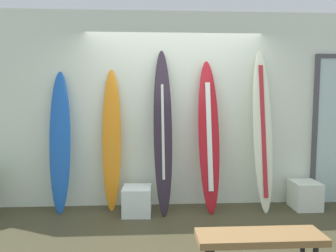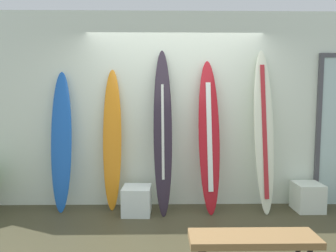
{
  "view_description": "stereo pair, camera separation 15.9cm",
  "coord_description": "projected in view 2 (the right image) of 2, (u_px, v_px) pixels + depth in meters",
  "views": [
    {
      "loc": [
        -0.33,
        -3.28,
        1.59
      ],
      "look_at": [
        -0.11,
        0.95,
        1.19
      ],
      "focal_mm": 33.18,
      "sensor_mm": 36.0,
      "label": 1
    },
    {
      "loc": [
        -0.17,
        -3.28,
        1.59
      ],
      "look_at": [
        -0.11,
        0.95,
        1.19
      ],
      "focal_mm": 33.18,
      "sensor_mm": 36.0,
      "label": 2
    }
  ],
  "objects": [
    {
      "name": "wall_back",
      "position": [
        175.0,
        110.0,
        4.58
      ],
      "size": [
        7.2,
        0.2,
        2.8
      ],
      "primitive_type": "cube",
      "color": "silver",
      "rests_on": "ground"
    },
    {
      "name": "surfboard_cobalt",
      "position": [
        61.0,
        142.0,
        4.3
      ],
      "size": [
        0.29,
        0.34,
        1.95
      ],
      "color": "blue",
      "rests_on": "ground"
    },
    {
      "name": "surfboard_ivory",
      "position": [
        264.0,
        131.0,
        4.28
      ],
      "size": [
        0.29,
        0.45,
        2.25
      ],
      "color": "silver",
      "rests_on": "ground"
    },
    {
      "name": "bench",
      "position": [
        253.0,
        242.0,
        2.62
      ],
      "size": [
        1.08,
        0.31,
        0.43
      ],
      "color": "olive",
      "rests_on": "ground"
    },
    {
      "name": "surfboard_crimson",
      "position": [
        209.0,
        137.0,
        4.27
      ],
      "size": [
        0.32,
        0.48,
        2.1
      ],
      "color": "#AD161F",
      "rests_on": "ground"
    },
    {
      "name": "surfboard_sunset",
      "position": [
        112.0,
        140.0,
        4.36
      ],
      "size": [
        0.26,
        0.26,
        1.98
      ],
      "color": "orange",
      "rests_on": "ground"
    },
    {
      "name": "ground",
      "position": [
        179.0,
        243.0,
        3.42
      ],
      "size": [
        8.0,
        8.0,
        0.04
      ],
      "primitive_type": "cube",
      "color": "#3F3B27"
    },
    {
      "name": "display_block_center",
      "position": [
        137.0,
        200.0,
        4.23
      ],
      "size": [
        0.39,
        0.39,
        0.38
      ],
      "color": "white",
      "rests_on": "ground"
    },
    {
      "name": "display_block_left",
      "position": [
        307.0,
        197.0,
        4.36
      ],
      "size": [
        0.37,
        0.37,
        0.39
      ],
      "color": "white",
      "rests_on": "ground"
    },
    {
      "name": "surfboard_charcoal",
      "position": [
        163.0,
        131.0,
        4.23
      ],
      "size": [
        0.28,
        0.51,
        2.25
      ],
      "color": "#281F2B",
      "rests_on": "ground"
    }
  ]
}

